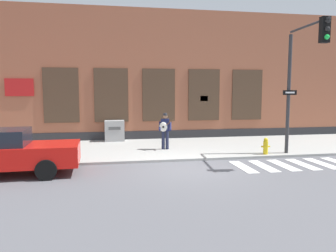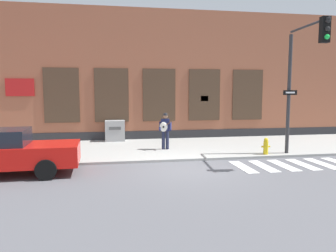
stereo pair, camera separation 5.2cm
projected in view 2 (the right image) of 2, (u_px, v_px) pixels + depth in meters
ground_plane at (187, 169)px, 11.67m from camera, size 160.00×160.00×0.00m
sidewalk at (168, 148)px, 15.62m from camera, size 28.00×5.62×0.10m
building_backdrop at (154, 77)px, 19.93m from camera, size 28.00×4.06×7.21m
crosswalk at (303, 164)px, 12.37m from camera, size 5.20×1.90×0.01m
red_car at (5, 152)px, 10.73m from camera, size 4.67×2.11×1.53m
busker at (165, 129)px, 14.93m from camera, size 0.72×0.61×1.66m
traffic_light at (302, 67)px, 12.72m from camera, size 0.64×2.81×5.20m
utility_box at (115, 131)px, 17.44m from camera, size 1.03×0.67×1.10m
fire_hydrant at (266, 146)px, 13.82m from camera, size 0.38×0.20×0.70m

